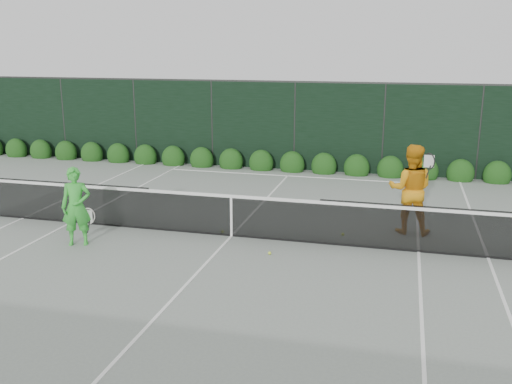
# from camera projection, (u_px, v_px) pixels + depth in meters

# --- Properties ---
(ground) EXTENTS (80.00, 80.00, 0.00)m
(ground) POSITION_uv_depth(u_px,v_px,m) (232.00, 236.00, 12.99)
(ground) COLOR gray
(ground) RESTS_ON ground
(tennis_net) EXTENTS (12.90, 0.10, 1.07)m
(tennis_net) POSITION_uv_depth(u_px,v_px,m) (230.00, 214.00, 12.86)
(tennis_net) COLOR #10311E
(tennis_net) RESTS_ON ground
(player_woman) EXTENTS (0.73, 0.61, 1.72)m
(player_woman) POSITION_uv_depth(u_px,v_px,m) (76.00, 207.00, 12.26)
(player_woman) COLOR green
(player_woman) RESTS_ON ground
(player_man) EXTENTS (1.02, 0.80, 2.07)m
(player_man) POSITION_uv_depth(u_px,v_px,m) (411.00, 189.00, 13.00)
(player_man) COLOR orange
(player_man) RESTS_ON ground
(court_lines) EXTENTS (11.03, 23.83, 0.01)m
(court_lines) POSITION_uv_depth(u_px,v_px,m) (232.00, 236.00, 12.98)
(court_lines) COLOR white
(court_lines) RESTS_ON ground
(windscreen_fence) EXTENTS (32.00, 21.07, 3.06)m
(windscreen_fence) POSITION_uv_depth(u_px,v_px,m) (186.00, 203.00, 10.07)
(windscreen_fence) COLOR black
(windscreen_fence) RESTS_ON ground
(hedge_row) EXTENTS (31.66, 0.65, 0.94)m
(hedge_row) POSITION_uv_depth(u_px,v_px,m) (292.00, 165.00, 19.63)
(hedge_row) COLOR #143D10
(hedge_row) RESTS_ON ground
(tennis_balls) EXTENTS (2.79, 1.67, 0.07)m
(tennis_balls) POSITION_uv_depth(u_px,v_px,m) (278.00, 239.00, 12.68)
(tennis_balls) COLOR #BFDB30
(tennis_balls) RESTS_ON ground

